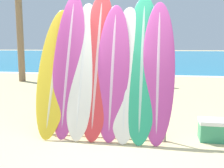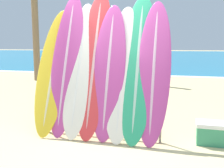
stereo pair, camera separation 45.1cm
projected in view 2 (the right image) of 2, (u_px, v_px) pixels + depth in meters
ground_plane at (108, 148)px, 3.96m from camera, size 160.00×160.00×0.00m
ocean_water at (178, 55)px, 41.10m from camera, size 120.00×60.00×0.01m
surfboard_rack at (99, 112)px, 4.38m from camera, size 2.08×0.04×0.77m
surfboard_slot_0 at (53, 70)px, 4.63m from camera, size 0.60×0.99×2.19m
surfboard_slot_1 at (66, 63)px, 4.55m from camera, size 0.55×0.93×2.47m
surfboard_slot_2 at (80, 68)px, 4.48m from camera, size 0.56×0.95×2.29m
surfboard_slot_3 at (94, 63)px, 4.43m from camera, size 0.58×0.98×2.48m
surfboard_slot_4 at (109, 71)px, 4.32m from camera, size 0.55×0.80×2.23m
surfboard_slot_5 at (122, 72)px, 4.28m from camera, size 0.56×0.89×2.20m
surfboard_slot_6 at (138, 66)px, 4.24m from camera, size 0.59×0.99×2.40m
surfboard_slot_7 at (154, 71)px, 4.14m from camera, size 0.53×0.85×2.27m
person_near_water at (79, 66)px, 7.60m from camera, size 0.23×0.29×1.73m
person_mid_beach at (158, 61)px, 9.93m from camera, size 0.29×0.24×1.75m
cooler_box at (215, 133)px, 4.09m from camera, size 0.58×0.35×0.34m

